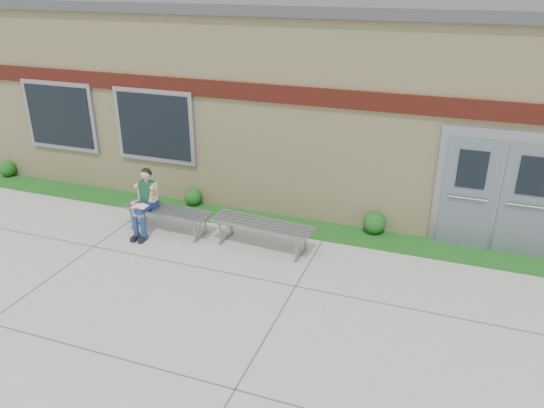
% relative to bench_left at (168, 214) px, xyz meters
% --- Properties ---
extents(ground, '(80.00, 80.00, 0.00)m').
position_rel_bench_left_xyz_m(ground, '(2.00, -1.57, -0.37)').
color(ground, '#9E9E99').
rests_on(ground, ground).
extents(grass_strip, '(16.00, 0.80, 0.02)m').
position_rel_bench_left_xyz_m(grass_strip, '(2.00, 1.03, -0.36)').
color(grass_strip, '#144B14').
rests_on(grass_strip, ground).
extents(school_building, '(16.20, 6.22, 4.20)m').
position_rel_bench_left_xyz_m(school_building, '(2.00, 4.41, 1.74)').
color(school_building, beige).
rests_on(school_building, ground).
extents(bench_left, '(1.85, 0.62, 0.47)m').
position_rel_bench_left_xyz_m(bench_left, '(0.00, 0.00, 0.00)').
color(bench_left, gray).
rests_on(bench_left, ground).
extents(bench_right, '(1.98, 0.70, 0.50)m').
position_rel_bench_left_xyz_m(bench_right, '(2.00, 0.00, 0.02)').
color(bench_right, gray).
rests_on(bench_right, ground).
extents(girl, '(0.46, 0.76, 1.31)m').
position_rel_bench_left_xyz_m(girl, '(-0.35, -0.20, 0.33)').
color(girl, navy).
rests_on(girl, ground).
extents(shrub_west, '(0.39, 0.39, 0.39)m').
position_rel_bench_left_xyz_m(shrub_west, '(-5.33, 1.28, -0.15)').
color(shrub_west, '#144B14').
rests_on(shrub_west, grass_strip).
extents(shrub_mid, '(0.38, 0.38, 0.38)m').
position_rel_bench_left_xyz_m(shrub_mid, '(-0.12, 1.28, -0.16)').
color(shrub_mid, '#144B14').
rests_on(shrub_mid, grass_strip).
extents(shrub_east, '(0.44, 0.44, 0.44)m').
position_rel_bench_left_xyz_m(shrub_east, '(3.87, 1.28, -0.13)').
color(shrub_east, '#144B14').
rests_on(shrub_east, grass_strip).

